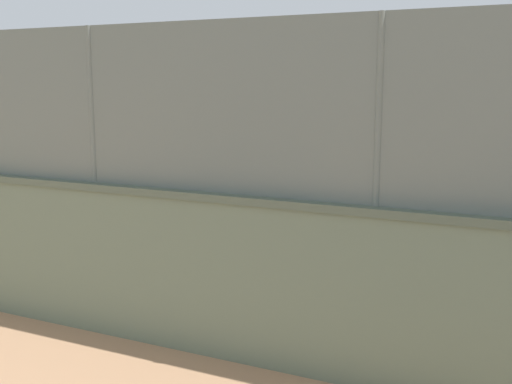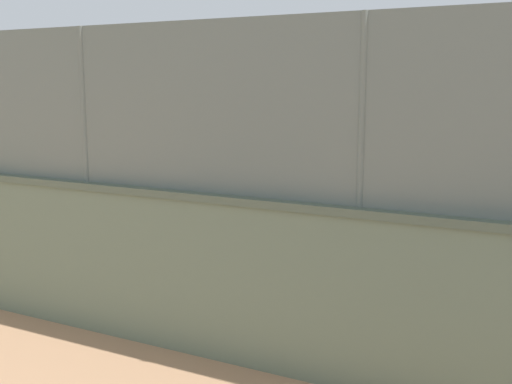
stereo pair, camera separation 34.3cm
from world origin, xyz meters
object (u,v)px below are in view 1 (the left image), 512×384
at_px(player_crossing_court, 446,190).
at_px(sports_ball, 346,155).
at_px(player_foreground_swinging, 374,162).
at_px(player_at_service_line, 178,206).

height_order(player_crossing_court, sports_ball, player_crossing_court).
bearing_deg(sports_ball, player_foreground_swinging, -94.80).
bearing_deg(player_crossing_court, player_foreground_swinging, -60.73).
relative_size(player_foreground_swinging, player_crossing_court, 0.94).
bearing_deg(sports_ball, player_crossing_court, 140.87).
height_order(player_at_service_line, sports_ball, player_at_service_line).
height_order(player_crossing_court, player_at_service_line, player_at_service_line).
relative_size(player_foreground_swinging, player_at_service_line, 0.91).
xyz_separation_m(player_foreground_swinging, player_crossing_court, (-2.25, 4.02, 0.06)).
bearing_deg(player_foreground_swinging, sports_ball, 85.20).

